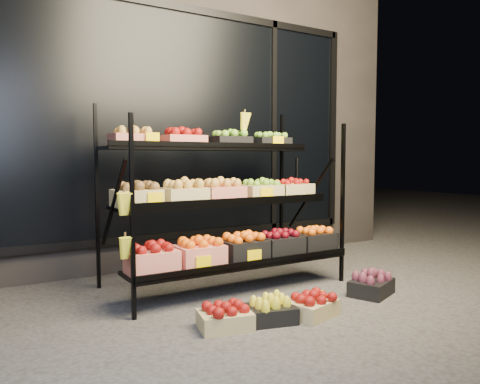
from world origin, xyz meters
TOP-DOWN VIEW (x-y plane):
  - ground at (0.00, 0.00)m, footprint 24.00×24.00m
  - building at (0.00, 2.59)m, footprint 6.00×2.08m
  - display_rack at (-0.01, 0.60)m, footprint 2.18×1.02m
  - tag_floor_a at (-0.19, -0.40)m, footprint 0.13×0.01m
  - tag_floor_b at (0.23, -0.40)m, footprint 0.13×0.01m
  - floor_crate_left at (-0.55, -0.33)m, footprint 0.41×0.34m
  - floor_crate_midleft at (-0.21, -0.39)m, footprint 0.40×0.34m
  - floor_crate_midright at (0.13, -0.45)m, footprint 0.41×0.34m
  - floor_crate_right at (0.92, -0.29)m, footprint 0.47×0.41m

SIDE VIEW (x-z plane):
  - ground at x=0.00m, z-range 0.00..0.00m
  - tag_floor_a at x=-0.19m, z-range 0.00..0.12m
  - tag_floor_b at x=0.23m, z-range 0.00..0.12m
  - floor_crate_midleft at x=-0.21m, z-range -0.01..0.18m
  - floor_crate_midright at x=0.13m, z-range -0.01..0.18m
  - floor_crate_left at x=-0.55m, z-range -0.01..0.18m
  - floor_crate_right at x=0.92m, z-range -0.01..0.19m
  - display_rack at x=-0.01m, z-range -0.08..1.66m
  - building at x=0.00m, z-range 0.00..3.50m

